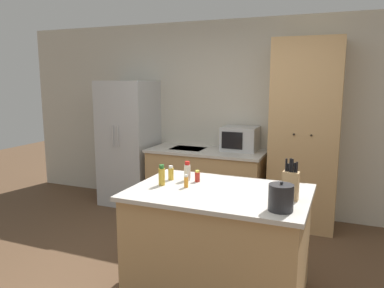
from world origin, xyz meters
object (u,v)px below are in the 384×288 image
(knife_block, at_px, (291,185))
(spice_bottle_short_red, at_px, (171,173))
(pantry_cabinet, at_px, (305,135))
(fire_extinguisher, at_px, (106,184))
(spice_bottle_green_herb, at_px, (186,181))
(spice_bottle_pale_salt, at_px, (162,176))
(spice_bottle_amber_oil, at_px, (187,172))
(spice_bottle_tall_dark, at_px, (197,176))
(microwave, at_px, (240,139))
(refrigerator, at_px, (129,143))
(kettle, at_px, (281,198))

(knife_block, bearing_deg, spice_bottle_short_red, 171.10)
(pantry_cabinet, height_order, fire_extinguisher, pantry_cabinet)
(spice_bottle_short_red, bearing_deg, spice_bottle_green_herb, -37.02)
(spice_bottle_pale_salt, bearing_deg, spice_bottle_green_herb, 4.83)
(pantry_cabinet, height_order, spice_bottle_amber_oil, pantry_cabinet)
(spice_bottle_tall_dark, xyz_separation_m, fire_extinguisher, (-2.20, 1.69, -0.77))
(spice_bottle_short_red, bearing_deg, spice_bottle_pale_salt, -89.11)
(spice_bottle_green_herb, distance_m, spice_bottle_pale_salt, 0.22)
(knife_block, bearing_deg, microwave, 115.33)
(spice_bottle_green_herb, bearing_deg, spice_bottle_short_red, 142.98)
(spice_bottle_pale_salt, bearing_deg, spice_bottle_tall_dark, 42.45)
(knife_block, bearing_deg, refrigerator, 144.42)
(microwave, bearing_deg, pantry_cabinet, -5.42)
(refrigerator, relative_size, knife_block, 5.59)
(spice_bottle_short_red, height_order, fire_extinguisher, spice_bottle_short_red)
(spice_bottle_short_red, distance_m, spice_bottle_pale_salt, 0.19)
(pantry_cabinet, distance_m, microwave, 0.84)
(microwave, height_order, spice_bottle_green_herb, microwave)
(spice_bottle_amber_oil, bearing_deg, fire_extinguisher, 141.31)
(pantry_cabinet, height_order, spice_bottle_pale_salt, pantry_cabinet)
(knife_block, distance_m, kettle, 0.27)
(pantry_cabinet, relative_size, spice_bottle_amber_oil, 13.10)
(microwave, distance_m, fire_extinguisher, 2.28)
(knife_block, height_order, spice_bottle_tall_dark, knife_block)
(kettle, bearing_deg, microwave, 111.99)
(kettle, bearing_deg, spice_bottle_green_herb, 162.15)
(spice_bottle_short_red, height_order, spice_bottle_green_herb, spice_bottle_short_red)
(knife_block, height_order, fire_extinguisher, knife_block)
(spice_bottle_green_herb, bearing_deg, knife_block, -0.08)
(spice_bottle_tall_dark, bearing_deg, refrigerator, 136.61)
(knife_block, relative_size, fire_extinguisher, 0.73)
(kettle, bearing_deg, spice_bottle_amber_oil, 152.43)
(knife_block, relative_size, spice_bottle_amber_oil, 1.84)
(knife_block, xyz_separation_m, kettle, (-0.03, -0.27, -0.02))
(microwave, relative_size, spice_bottle_green_herb, 4.19)
(refrigerator, relative_size, spice_bottle_tall_dark, 17.40)
(spice_bottle_tall_dark, height_order, fire_extinguisher, spice_bottle_tall_dark)
(refrigerator, distance_m, spice_bottle_pale_salt, 2.37)
(microwave, relative_size, spice_bottle_short_red, 3.51)
(spice_bottle_pale_salt, relative_size, fire_extinguisher, 0.41)
(refrigerator, bearing_deg, spice_bottle_tall_dark, -43.39)
(spice_bottle_short_red, distance_m, spice_bottle_amber_oil, 0.15)
(refrigerator, bearing_deg, fire_extinguisher, 172.56)
(spice_bottle_short_red, relative_size, fire_extinguisher, 0.30)
(spice_bottle_tall_dark, xyz_separation_m, kettle, (0.81, -0.47, 0.05))
(refrigerator, xyz_separation_m, spice_bottle_tall_dark, (1.72, -1.62, 0.06))
(spice_bottle_green_herb, height_order, kettle, kettle)
(pantry_cabinet, bearing_deg, kettle, -88.27)
(spice_bottle_pale_salt, distance_m, kettle, 1.08)
(refrigerator, distance_m, spice_bottle_tall_dark, 2.36)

